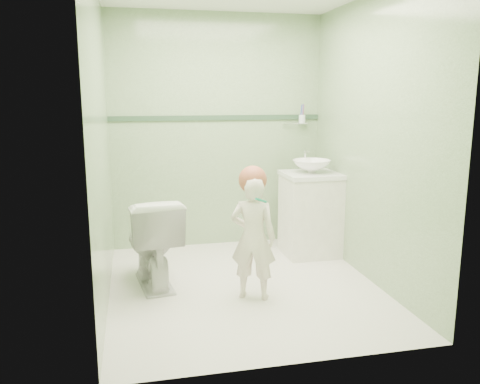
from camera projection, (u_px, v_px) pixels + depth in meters
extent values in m
plane|color=silver|center=(244.00, 286.00, 4.12)|extent=(2.50, 2.50, 0.00)
cube|color=#84A273|center=(217.00, 132.00, 5.08)|extent=(2.20, 0.04, 2.40)
cube|color=#84A273|center=(294.00, 166.00, 2.69)|extent=(2.20, 0.04, 2.40)
cube|color=#84A273|center=(101.00, 147.00, 3.65)|extent=(0.04, 2.50, 2.40)
cube|color=#84A273|center=(371.00, 141.00, 4.12)|extent=(0.04, 2.50, 2.40)
cube|color=#2E4B34|center=(217.00, 118.00, 5.04)|extent=(2.20, 0.02, 0.05)
cube|color=silver|center=(310.00, 215.00, 4.89)|extent=(0.52, 0.50, 0.80)
cube|color=white|center=(311.00, 175.00, 4.81)|extent=(0.54, 0.52, 0.04)
imported|color=white|center=(312.00, 166.00, 4.79)|extent=(0.37, 0.37, 0.13)
cylinder|color=silver|center=(305.00, 158.00, 4.97)|extent=(0.03, 0.03, 0.18)
cylinder|color=silver|center=(307.00, 151.00, 4.91)|extent=(0.02, 0.12, 0.02)
cylinder|color=silver|center=(296.00, 124.00, 5.19)|extent=(0.26, 0.02, 0.02)
cylinder|color=silver|center=(302.00, 119.00, 5.18)|extent=(0.07, 0.07, 0.09)
cylinder|color=#B33A4E|center=(303.00, 112.00, 5.17)|extent=(0.01, 0.01, 0.17)
cylinder|color=#633F9F|center=(303.00, 112.00, 5.15)|extent=(0.01, 0.01, 0.17)
cylinder|color=#313BB8|center=(301.00, 112.00, 5.15)|extent=(0.01, 0.01, 0.17)
imported|color=white|center=(152.00, 241.00, 4.09)|extent=(0.53, 0.80, 0.76)
imported|color=white|center=(253.00, 238.00, 3.80)|extent=(0.42, 0.36, 0.98)
sphere|color=#A25338|center=(253.00, 180.00, 3.74)|extent=(0.22, 0.22, 0.22)
cylinder|color=#0B8964|center=(261.00, 200.00, 3.60)|extent=(0.12, 0.10, 0.06)
cube|color=white|center=(254.00, 193.00, 3.65)|extent=(0.03, 0.03, 0.02)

